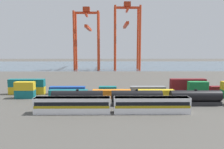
% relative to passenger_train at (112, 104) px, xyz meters
% --- Properties ---
extents(ground_plane, '(420.00, 420.00, 0.00)m').
position_rel_passenger_train_xyz_m(ground_plane, '(3.59, 58.59, -2.14)').
color(ground_plane, '#4C4944').
extents(harbour_water, '(400.00, 110.00, 0.01)m').
position_rel_passenger_train_xyz_m(harbour_water, '(3.59, 150.13, -2.14)').
color(harbour_water, '#475B6B').
rests_on(harbour_water, ground_plane).
extents(passenger_train, '(37.63, 3.14, 3.90)m').
position_rel_passenger_train_xyz_m(passenger_train, '(0.00, 0.00, 0.00)').
color(passenger_train, silver).
rests_on(passenger_train, ground_plane).
extents(freight_tank_row, '(79.36, 3.02, 4.48)m').
position_rel_passenger_train_xyz_m(freight_tank_row, '(23.22, 7.25, -0.01)').
color(freight_tank_row, '#232326').
rests_on(freight_tank_row, ground_plane).
extents(shipping_container_0, '(6.04, 2.44, 2.60)m').
position_rel_passenger_train_xyz_m(shipping_container_0, '(-27.37, 16.19, -0.84)').
color(shipping_container_0, '#146066').
rests_on(shipping_container_0, ground_plane).
extents(shipping_container_1, '(6.04, 2.44, 2.60)m').
position_rel_passenger_train_xyz_m(shipping_container_1, '(-27.37, 16.19, 1.76)').
color(shipping_container_1, gold).
rests_on(shipping_container_1, shipping_container_0).
extents(shipping_container_2, '(12.10, 2.44, 2.60)m').
position_rel_passenger_train_xyz_m(shipping_container_2, '(-13.67, 16.19, -0.84)').
color(shipping_container_2, '#146066').
rests_on(shipping_container_2, ground_plane).
extents(shipping_container_3, '(12.10, 2.44, 2.60)m').
position_rel_passenger_train_xyz_m(shipping_container_3, '(0.02, 16.19, -0.84)').
color(shipping_container_3, orange).
rests_on(shipping_container_3, ground_plane).
extents(shipping_container_4, '(12.10, 2.44, 2.60)m').
position_rel_passenger_train_xyz_m(shipping_container_4, '(13.72, 16.19, -0.84)').
color(shipping_container_4, gold).
rests_on(shipping_container_4, ground_plane).
extents(shipping_container_5, '(6.04, 2.44, 2.60)m').
position_rel_passenger_train_xyz_m(shipping_container_5, '(27.42, 16.19, -0.84)').
color(shipping_container_5, '#197538').
rests_on(shipping_container_5, ground_plane).
extents(shipping_container_6, '(6.04, 2.44, 2.60)m').
position_rel_passenger_train_xyz_m(shipping_container_6, '(27.42, 16.19, 1.76)').
color(shipping_container_6, '#197538').
rests_on(shipping_container_6, shipping_container_5).
extents(shipping_container_10, '(12.10, 2.44, 2.60)m').
position_rel_passenger_train_xyz_m(shipping_container_10, '(-29.03, 22.30, -0.84)').
color(shipping_container_10, gold).
rests_on(shipping_container_10, ground_plane).
extents(shipping_container_11, '(12.10, 2.44, 2.60)m').
position_rel_passenger_train_xyz_m(shipping_container_11, '(-29.03, 22.30, 1.76)').
color(shipping_container_11, '#146066').
rests_on(shipping_container_11, shipping_container_10).
extents(shipping_container_12, '(12.10, 2.44, 2.60)m').
position_rel_passenger_train_xyz_m(shipping_container_12, '(-15.17, 22.30, -0.84)').
color(shipping_container_12, '#1C4299').
rests_on(shipping_container_12, ground_plane).
extents(shipping_container_13, '(6.04, 2.44, 2.60)m').
position_rel_passenger_train_xyz_m(shipping_container_13, '(-1.31, 22.30, -0.84)').
color(shipping_container_13, '#146066').
rests_on(shipping_container_13, ground_plane).
extents(shipping_container_14, '(12.10, 2.44, 2.60)m').
position_rel_passenger_train_xyz_m(shipping_container_14, '(12.55, 22.30, -0.84)').
color(shipping_container_14, slate).
rests_on(shipping_container_14, ground_plane).
extents(shipping_container_15, '(12.10, 2.44, 2.60)m').
position_rel_passenger_train_xyz_m(shipping_container_15, '(26.41, 22.30, -0.84)').
color(shipping_container_15, maroon).
rests_on(shipping_container_15, ground_plane).
extents(shipping_container_16, '(12.10, 2.44, 2.60)m').
position_rel_passenger_train_xyz_m(shipping_container_16, '(26.41, 22.30, 1.76)').
color(shipping_container_16, maroon).
rests_on(shipping_container_16, shipping_container_15).
extents(gantry_crane_west, '(18.53, 38.09, 44.59)m').
position_rel_passenger_train_xyz_m(gantry_crane_west, '(-17.16, 110.78, 24.81)').
color(gantry_crane_west, red).
rests_on(gantry_crane_west, ground_plane).
extents(gantry_crane_central, '(18.87, 37.52, 48.17)m').
position_rel_passenger_train_xyz_m(gantry_crane_central, '(11.84, 110.36, 26.78)').
color(gantry_crane_central, red).
rests_on(gantry_crane_central, ground_plane).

